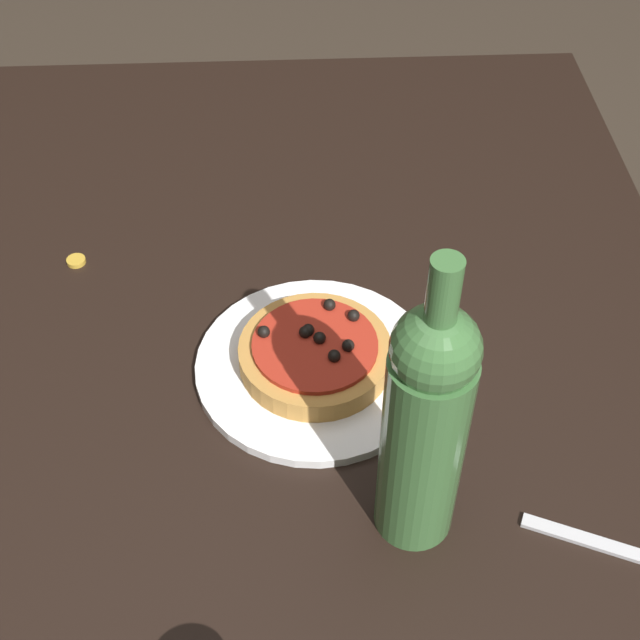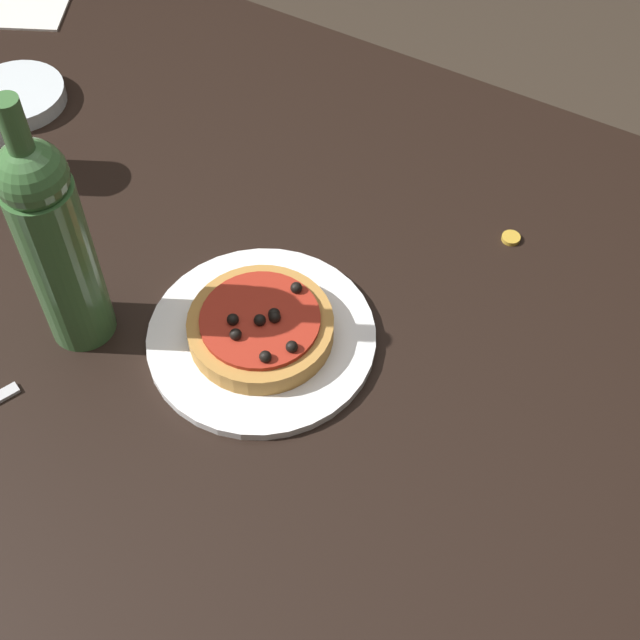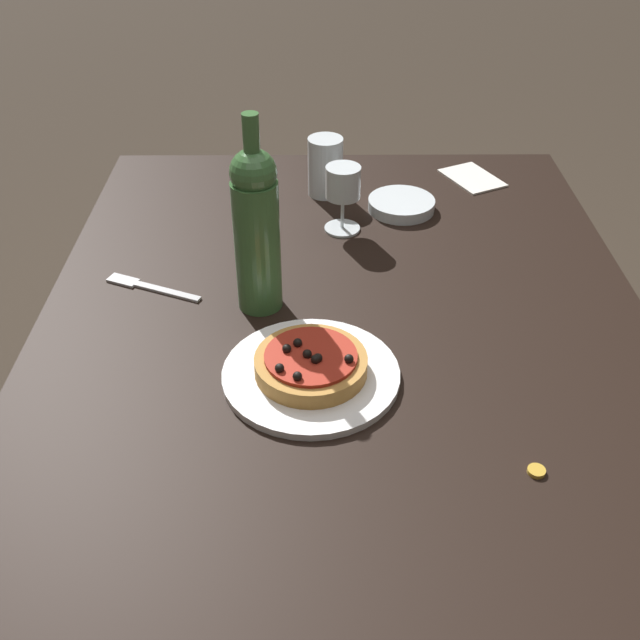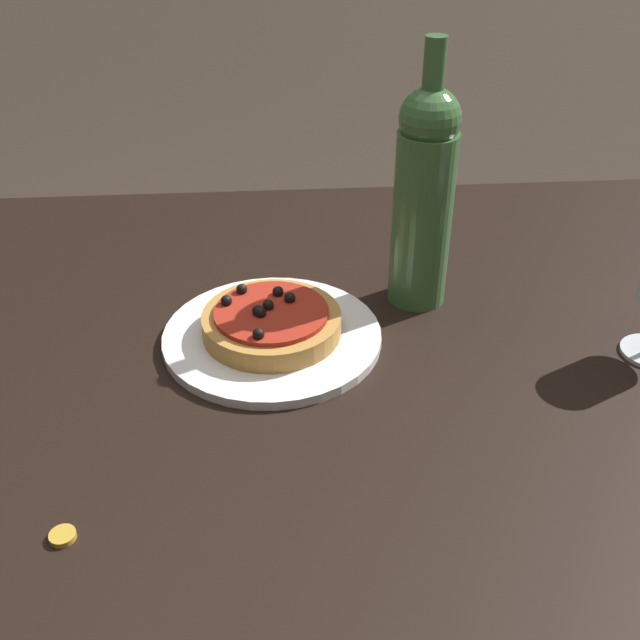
# 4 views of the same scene
# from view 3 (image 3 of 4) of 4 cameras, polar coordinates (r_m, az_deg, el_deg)

# --- Properties ---
(ground_plane) EXTENTS (14.00, 14.00, 0.00)m
(ground_plane) POSITION_cam_3_polar(r_m,az_deg,el_deg) (1.73, 1.48, -21.04)
(ground_plane) COLOR #382D23
(dining_table) EXTENTS (1.50, 1.04, 0.71)m
(dining_table) POSITION_cam_3_polar(r_m,az_deg,el_deg) (1.24, 1.94, -4.80)
(dining_table) COLOR black
(dining_table) RESTS_ON ground_plane
(dinner_plate) EXTENTS (0.27, 0.27, 0.01)m
(dinner_plate) POSITION_cam_3_polar(r_m,az_deg,el_deg) (1.14, -0.69, -4.17)
(dinner_plate) COLOR white
(dinner_plate) RESTS_ON dining_table
(pizza) EXTENTS (0.17, 0.17, 0.04)m
(pizza) POSITION_cam_3_polar(r_m,az_deg,el_deg) (1.12, -0.71, -3.33)
(pizza) COLOR #BC843D
(pizza) RESTS_ON dinner_plate
(wine_glass) EXTENTS (0.07, 0.07, 0.14)m
(wine_glass) POSITION_cam_3_polar(r_m,az_deg,el_deg) (1.47, 1.76, 10.15)
(wine_glass) COLOR silver
(wine_glass) RESTS_ON dining_table
(wine_bottle) EXTENTS (0.08, 0.08, 0.34)m
(wine_bottle) POSITION_cam_3_polar(r_m,az_deg,el_deg) (1.22, -4.88, 7.05)
(wine_bottle) COLOR #3D6B38
(wine_bottle) RESTS_ON dining_table
(water_cup) EXTENTS (0.08, 0.08, 0.13)m
(water_cup) POSITION_cam_3_polar(r_m,az_deg,el_deg) (1.63, 0.41, 11.62)
(water_cup) COLOR silver
(water_cup) RESTS_ON dining_table
(side_bowl) EXTENTS (0.14, 0.14, 0.02)m
(side_bowl) POSITION_cam_3_polar(r_m,az_deg,el_deg) (1.60, 6.22, 8.73)
(side_bowl) COLOR silver
(side_bowl) RESTS_ON dining_table
(fork) EXTENTS (0.09, 0.18, 0.00)m
(fork) POSITION_cam_3_polar(r_m,az_deg,el_deg) (1.37, -13.00, 2.49)
(fork) COLOR silver
(fork) RESTS_ON dining_table
(paper_napkin) EXTENTS (0.17, 0.15, 0.00)m
(paper_napkin) POSITION_cam_3_polar(r_m,az_deg,el_deg) (1.76, 11.51, 10.56)
(paper_napkin) COLOR silver
(paper_napkin) RESTS_ON dining_table
(bottle_cap) EXTENTS (0.02, 0.02, 0.01)m
(bottle_cap) POSITION_cam_3_polar(r_m,az_deg,el_deg) (1.04, 16.16, -10.99)
(bottle_cap) COLOR gold
(bottle_cap) RESTS_ON dining_table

